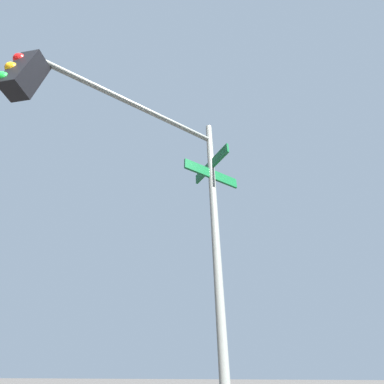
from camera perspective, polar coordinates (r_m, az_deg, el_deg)
The scene contains 1 object.
traffic_signal_near at distance 3.66m, azimuth -13.76°, elevation 7.96°, with size 2.98×2.52×5.53m.
Camera 1 is at (-6.81, -3.68, 1.45)m, focal length 22.66 mm.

